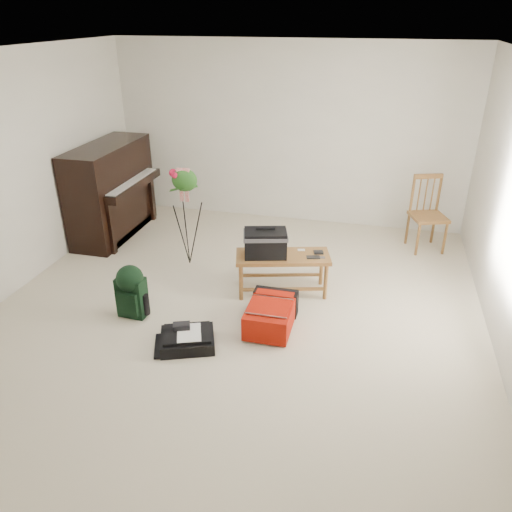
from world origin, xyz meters
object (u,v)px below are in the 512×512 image
(dining_chair, at_px, (428,214))
(flower_stand, at_px, (187,217))
(red_suitcase, at_px, (272,312))
(black_duffel, at_px, (187,339))
(green_backpack, at_px, (131,289))
(piano, at_px, (112,192))
(bench, at_px, (271,246))

(dining_chair, bearing_deg, flower_stand, -177.20)
(red_suitcase, xyz_separation_m, flower_stand, (-1.28, 1.08, 0.46))
(black_duffel, bearing_deg, dining_chair, 29.92)
(black_duffel, xyz_separation_m, green_backpack, (-0.73, 0.36, 0.23))
(piano, relative_size, bench, 1.39)
(red_suitcase, height_order, green_backpack, green_backpack)
(piano, bearing_deg, green_backpack, -57.56)
(piano, height_order, dining_chair, piano)
(red_suitcase, height_order, flower_stand, flower_stand)
(bench, height_order, flower_stand, flower_stand)
(red_suitcase, bearing_deg, bench, 103.24)
(black_duffel, bearing_deg, red_suitcase, 16.62)
(piano, distance_m, black_duffel, 2.98)
(dining_chair, height_order, green_backpack, dining_chair)
(green_backpack, height_order, flower_stand, flower_stand)
(black_duffel, distance_m, flower_stand, 1.79)
(dining_chair, distance_m, red_suitcase, 2.75)
(piano, distance_m, bench, 2.65)
(bench, relative_size, flower_stand, 0.87)
(piano, xyz_separation_m, green_backpack, (1.19, -1.87, -0.29))
(red_suitcase, relative_size, flower_stand, 0.52)
(dining_chair, height_order, black_duffel, dining_chair)
(piano, bearing_deg, dining_chair, 7.61)
(dining_chair, bearing_deg, black_duffel, -148.57)
(piano, distance_m, green_backpack, 2.23)
(piano, xyz_separation_m, red_suitcase, (2.60, -1.69, -0.45))
(bench, distance_m, black_duffel, 1.39)
(bench, relative_size, black_duffel, 1.80)
(dining_chair, xyz_separation_m, flower_stand, (-2.84, -1.17, 0.14))
(bench, xyz_separation_m, black_duffel, (-0.53, -1.20, -0.47))
(green_backpack, distance_m, flower_stand, 1.29)
(piano, xyz_separation_m, black_duffel, (1.92, -2.23, -0.52))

